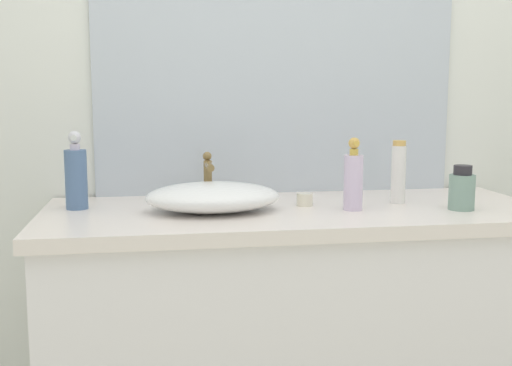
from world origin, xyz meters
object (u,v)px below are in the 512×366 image
at_px(sink_basin, 213,197).
at_px(spray_can, 462,190).
at_px(candle_jar, 305,199).
at_px(soap_dispenser, 353,179).
at_px(lotion_bottle, 398,172).
at_px(perfume_bottle, 76,176).

relative_size(sink_basin, spray_can, 2.96).
xyz_separation_m(spray_can, candle_jar, (-0.44, 0.14, -0.04)).
relative_size(sink_basin, candle_jar, 7.83).
bearing_deg(spray_can, soap_dispenser, 171.63).
height_order(sink_basin, soap_dispenser, soap_dispenser).
bearing_deg(candle_jar, lotion_bottle, 0.08).
relative_size(sink_basin, soap_dispenser, 1.82).
bearing_deg(sink_basin, candle_jar, 9.46).
bearing_deg(lotion_bottle, soap_dispenser, -152.56).
bearing_deg(soap_dispenser, sink_basin, 174.01).
bearing_deg(sink_basin, soap_dispenser, -5.99).
height_order(spray_can, candle_jar, spray_can).
relative_size(lotion_bottle, spray_can, 1.49).
xyz_separation_m(sink_basin, soap_dispenser, (0.40, -0.04, 0.05)).
distance_m(lotion_bottle, candle_jar, 0.31).
xyz_separation_m(soap_dispenser, candle_jar, (-0.12, 0.09, -0.07)).
height_order(soap_dispenser, perfume_bottle, perfume_bottle).
bearing_deg(candle_jar, perfume_bottle, 175.21).
xyz_separation_m(soap_dispenser, spray_can, (0.31, -0.05, -0.03)).
relative_size(sink_basin, lotion_bottle, 1.99).
bearing_deg(candle_jar, spray_can, -17.28).
relative_size(soap_dispenser, lotion_bottle, 1.09).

